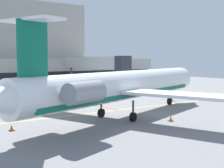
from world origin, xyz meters
TOP-DOWN VIEW (x-y plane):
  - ground at (-0.00, 0.00)m, footprint 120.00×120.00m
  - terminal_building at (1.41, 48.88)m, footprint 67.30×15.94m
  - jet_bridge_east at (10.80, 28.20)m, footprint 2.40×22.08m
  - regional_jet at (-4.33, -0.58)m, footprint 34.37×27.92m
  - baggage_tug at (-2.31, 26.71)m, footprint 4.06×2.29m
  - pushback_tractor at (-11.46, 16.85)m, footprint 2.54×3.37m
  - marshaller at (10.10, 6.27)m, footprint 0.34×0.83m
  - safety_cone_alpha at (-15.65, 0.17)m, footprint 0.47×0.47m
  - safety_cone_bravo at (-1.42, -4.82)m, footprint 0.47×0.47m

SIDE VIEW (x-z plane):
  - ground at x=0.00m, z-range -0.10..0.00m
  - safety_cone_alpha at x=-15.65m, z-range -0.03..0.52m
  - safety_cone_bravo at x=-1.42m, z-range -0.03..0.52m
  - pushback_tractor at x=-11.46m, z-range -0.09..1.89m
  - baggage_tug at x=-2.31m, z-range -0.09..2.07m
  - marshaller at x=10.10m, z-range 0.02..2.00m
  - regional_jet at x=-4.33m, z-range -1.21..7.88m
  - jet_bridge_east at x=10.80m, z-range 1.94..8.60m
  - terminal_building at x=1.41m, z-range -2.17..17.64m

